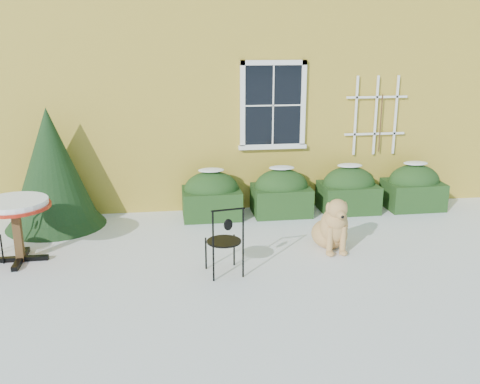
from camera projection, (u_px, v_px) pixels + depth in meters
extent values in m
plane|color=white|center=(250.00, 273.00, 7.46)|extent=(80.00, 80.00, 0.00)
cube|color=gold|center=(205.00, 46.00, 13.30)|extent=(12.00, 8.00, 6.00)
cube|color=black|center=(273.00, 105.00, 9.86)|extent=(1.05, 0.03, 1.45)
cube|color=white|center=(274.00, 63.00, 9.64)|extent=(1.23, 0.06, 0.09)
cube|color=white|center=(272.00, 146.00, 10.06)|extent=(1.23, 0.06, 0.09)
cube|color=white|center=(243.00, 106.00, 9.77)|extent=(0.09, 0.06, 1.63)
cube|color=white|center=(303.00, 105.00, 9.93)|extent=(0.09, 0.06, 1.63)
cube|color=white|center=(273.00, 105.00, 9.84)|extent=(0.02, 0.02, 1.45)
cube|color=white|center=(273.00, 105.00, 9.84)|extent=(1.05, 0.02, 0.02)
cube|color=white|center=(272.00, 147.00, 10.07)|extent=(1.29, 0.14, 0.07)
cube|color=white|center=(356.00, 116.00, 10.13)|extent=(0.04, 0.03, 1.50)
cube|color=white|center=(376.00, 116.00, 10.18)|extent=(0.04, 0.03, 1.50)
cube|color=white|center=(396.00, 115.00, 10.24)|extent=(0.04, 0.03, 1.50)
cube|color=white|center=(374.00, 134.00, 10.28)|extent=(1.20, 0.03, 0.04)
cube|color=white|center=(377.00, 97.00, 10.09)|extent=(1.20, 0.03, 0.04)
cylinder|color=#472D19|center=(381.00, 123.00, 10.22)|extent=(0.02, 0.02, 1.10)
cube|color=#173313|center=(212.00, 203.00, 9.78)|extent=(1.05, 0.80, 0.52)
ellipsoid|color=#173313|center=(211.00, 189.00, 9.71)|extent=(1.00, 0.72, 0.67)
ellipsoid|color=white|center=(211.00, 170.00, 9.61)|extent=(0.47, 0.32, 0.06)
cube|color=#173313|center=(281.00, 200.00, 9.96)|extent=(1.05, 0.80, 0.52)
ellipsoid|color=#173313|center=(281.00, 187.00, 9.89)|extent=(1.00, 0.72, 0.67)
ellipsoid|color=white|center=(282.00, 168.00, 9.79)|extent=(0.47, 0.32, 0.06)
cube|color=#173313|center=(348.00, 197.00, 10.14)|extent=(1.05, 0.80, 0.52)
ellipsoid|color=#173313|center=(349.00, 184.00, 10.07)|extent=(1.00, 0.72, 0.67)
ellipsoid|color=white|center=(350.00, 165.00, 9.97)|extent=(0.47, 0.32, 0.06)
cube|color=#173313|center=(413.00, 195.00, 10.32)|extent=(1.05, 0.80, 0.52)
ellipsoid|color=#173313|center=(414.00, 182.00, 10.25)|extent=(1.00, 0.72, 0.67)
ellipsoid|color=white|center=(416.00, 163.00, 10.15)|extent=(0.47, 0.32, 0.06)
cone|color=black|center=(54.00, 198.00, 9.26)|extent=(1.71, 1.71, 0.99)
cone|color=black|center=(51.00, 168.00, 9.12)|extent=(1.53, 1.53, 2.07)
cube|color=black|center=(21.00, 259.00, 7.87)|extent=(0.79, 0.09, 0.07)
cube|color=black|center=(21.00, 259.00, 7.87)|extent=(0.09, 0.79, 0.07)
cube|color=#4E351A|center=(18.00, 234.00, 7.77)|extent=(0.11, 0.11, 0.84)
cylinder|color=#A41C0E|center=(15.00, 206.00, 7.65)|extent=(1.01, 1.01, 0.04)
cylinder|color=white|center=(14.00, 203.00, 7.63)|extent=(0.94, 0.94, 0.08)
cylinder|color=black|center=(234.00, 250.00, 7.67)|extent=(0.03, 0.03, 0.47)
cylinder|color=black|center=(206.00, 253.00, 7.55)|extent=(0.03, 0.03, 0.47)
cylinder|color=black|center=(243.00, 261.00, 7.29)|extent=(0.03, 0.03, 0.47)
cylinder|color=black|center=(213.00, 265.00, 7.17)|extent=(0.03, 0.03, 0.47)
cylinder|color=black|center=(224.00, 241.00, 7.35)|extent=(0.48, 0.48, 0.02)
cylinder|color=black|center=(243.00, 227.00, 7.15)|extent=(0.03, 0.03, 0.52)
cylinder|color=black|center=(213.00, 230.00, 7.03)|extent=(0.03, 0.03, 0.52)
cylinder|color=black|center=(228.00, 210.00, 7.02)|extent=(0.46, 0.10, 0.03)
ellipsoid|color=black|center=(228.00, 225.00, 7.08)|extent=(0.13, 0.05, 0.16)
cylinder|color=black|center=(2.00, 249.00, 7.73)|extent=(0.02, 0.02, 0.45)
ellipsoid|color=tan|center=(329.00, 234.00, 8.40)|extent=(0.57, 0.62, 0.46)
ellipsoid|color=tan|center=(334.00, 226.00, 8.14)|extent=(0.43, 0.39, 0.57)
sphere|color=tan|center=(336.00, 219.00, 8.05)|extent=(0.35, 0.35, 0.35)
cylinder|color=tan|center=(330.00, 241.00, 8.04)|extent=(0.09, 0.09, 0.45)
cylinder|color=tan|center=(343.00, 240.00, 8.07)|extent=(0.09, 0.09, 0.45)
ellipsoid|color=tan|center=(330.00, 254.00, 8.05)|extent=(0.12, 0.16, 0.07)
ellipsoid|color=tan|center=(343.00, 253.00, 8.07)|extent=(0.12, 0.16, 0.07)
cylinder|color=tan|center=(336.00, 216.00, 8.02)|extent=(0.21, 0.26, 0.24)
sphere|color=tan|center=(338.00, 209.00, 7.94)|extent=(0.30, 0.30, 0.30)
ellipsoid|color=tan|center=(340.00, 214.00, 7.83)|extent=(0.14, 0.23, 0.13)
sphere|color=black|center=(342.00, 217.00, 7.73)|extent=(0.05, 0.05, 0.05)
ellipsoid|color=tan|center=(328.00, 208.00, 7.96)|extent=(0.07, 0.10, 0.19)
ellipsoid|color=tan|center=(345.00, 208.00, 8.00)|extent=(0.07, 0.10, 0.19)
cylinder|color=tan|center=(336.00, 237.00, 8.68)|extent=(0.25, 0.35, 0.08)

